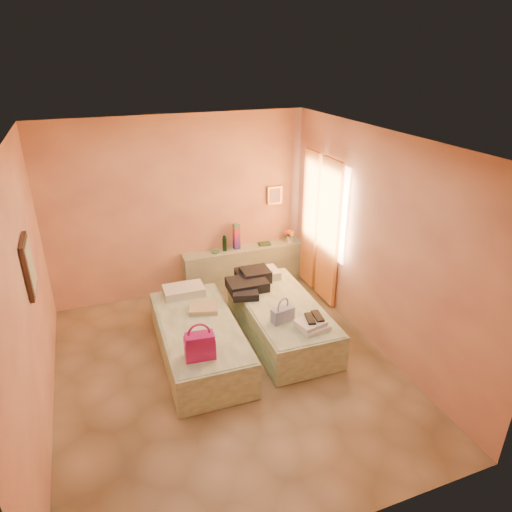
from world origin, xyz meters
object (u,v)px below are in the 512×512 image
Objects in this scene: water_bottle at (225,243)px; magenta_handbag at (200,345)px; flower_vase at (290,235)px; towel_stack at (313,325)px; blue_handbag at (283,315)px; bed_right at (281,319)px; headboard_ledge at (245,266)px; bed_left at (199,341)px; green_book at (265,244)px.

magenta_handbag is (-1.03, -2.38, -0.12)m from water_bottle.
towel_stack is at bearing -107.90° from flower_vase.
magenta_handbag is 1.21m from blue_handbag.
bed_right is 6.00× the size of magenta_handbag.
headboard_ledge is 8.18× the size of flower_vase.
blue_handbag is (-0.21, -2.02, 0.27)m from headboard_ledge.
bed_right is at bearing 98.96° from towel_stack.
green_book is at bearing 48.69° from bed_left.
flower_vase reaches higher than towel_stack.
bed_right is 1.58m from magenta_handbag.
towel_stack is (1.43, 0.07, -0.11)m from magenta_handbag.
magenta_handbag reaches higher than bed_left.
bed_right is at bearing -91.38° from headboard_ledge.
headboard_ledge is 2.09m from bed_left.
towel_stack is (0.40, -2.31, -0.23)m from water_bottle.
blue_handbag is at bearing -116.82° from flower_vase.
bed_left is 0.79m from magenta_handbag.
water_bottle reaches higher than blue_handbag.
green_book reaches higher than headboard_ledge.
bed_left is 5.71× the size of towel_stack.
headboard_ledge is 10.80× the size of green_book.
headboard_ledge is 2.31m from towel_stack.
flower_vase reaches higher than headboard_ledge.
headboard_ledge is at bearing -171.38° from green_book.
green_book is (0.70, -0.01, -0.11)m from water_bottle.
bed_left is at bearing 83.70° from magenta_handbag.
blue_handbag is at bearing 22.69° from magenta_handbag.
magenta_handbag is at bearing -177.34° from towel_stack.
towel_stack is at bearing -90.48° from green_book.
bed_right is 0.56m from blue_handbag.
water_bottle is at bearing 81.62° from blue_handbag.
bed_right is 0.76m from towel_stack.
blue_handbag is at bearing -86.56° from water_bottle.
water_bottle is (-0.33, 0.02, 0.45)m from headboard_ledge.
blue_handbag is (1.01, -0.32, 0.34)m from bed_left.
flower_vase is 2.26m from blue_handbag.
headboard_ledge is 5.86× the size of towel_stack.
bed_left and bed_right have the same top height.
water_bottle reaches higher than bed_right.
blue_handbag reaches higher than bed_right.
bed_left is at bearing 155.13° from towel_stack.
headboard_ledge is at bearing 90.03° from bed_right.
green_book is 0.46m from flower_vase.
water_bottle is at bearing 101.59° from bed_right.
headboard_ledge is at bearing 66.13° from magenta_handbag.
towel_stack is (0.07, -2.30, 0.23)m from headboard_ledge.
bed_right is at bearing 35.77° from magenta_handbag.
water_bottle is at bearing -173.72° from green_book.
flower_vase is at bearing 51.36° from blue_handbag.
water_bottle is at bearing 99.82° from towel_stack.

